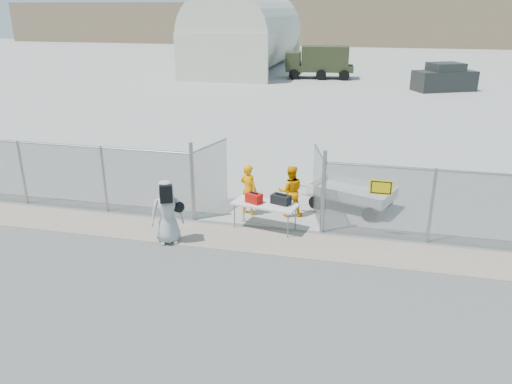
% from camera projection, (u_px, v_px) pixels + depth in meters
% --- Properties ---
extents(ground, '(160.00, 160.00, 0.00)m').
position_uv_depth(ground, '(239.00, 255.00, 13.43)').
color(ground, '#595858').
extents(tarmac_inside, '(160.00, 80.00, 0.01)m').
position_uv_depth(tarmac_inside, '(344.00, 71.00, 51.73)').
color(tarmac_inside, '#9D9C93').
rests_on(tarmac_inside, ground).
extents(dirt_strip, '(44.00, 1.60, 0.01)m').
position_uv_depth(dirt_strip, '(248.00, 239.00, 14.34)').
color(dirt_strip, gray).
rests_on(dirt_strip, ground).
extents(distant_hills, '(140.00, 6.00, 9.00)m').
position_uv_depth(distant_hills, '(392.00, 18.00, 81.92)').
color(distant_hills, '#7F684F').
rests_on(distant_hills, ground).
extents(chain_link_fence, '(40.00, 0.20, 2.20)m').
position_uv_depth(chain_link_fence, '(256.00, 192.00, 14.87)').
color(chain_link_fence, gray).
rests_on(chain_link_fence, ground).
extents(quonset_hangar, '(9.00, 18.00, 8.00)m').
position_uv_depth(quonset_hangar, '(246.00, 31.00, 50.67)').
color(quonset_hangar, beige).
rests_on(quonset_hangar, ground).
extents(folding_table, '(2.04, 1.15, 0.82)m').
position_uv_depth(folding_table, '(265.00, 216.00, 14.91)').
color(folding_table, silver).
rests_on(folding_table, ground).
extents(orange_bag, '(0.54, 0.46, 0.29)m').
position_uv_depth(orange_bag, '(254.00, 198.00, 14.79)').
color(orange_bag, red).
rests_on(orange_bag, folding_table).
extents(black_duffel, '(0.63, 0.49, 0.27)m').
position_uv_depth(black_duffel, '(281.00, 199.00, 14.71)').
color(black_duffel, black).
rests_on(black_duffel, folding_table).
extents(security_worker_left, '(0.72, 0.61, 1.67)m').
position_uv_depth(security_worker_left, '(249.00, 190.00, 15.84)').
color(security_worker_left, '#FF9700').
rests_on(security_worker_left, ground).
extents(security_worker_right, '(0.94, 0.81, 1.66)m').
position_uv_depth(security_worker_right, '(290.00, 191.00, 15.71)').
color(security_worker_right, '#FF9700').
rests_on(security_worker_right, ground).
extents(visitor, '(1.07, 0.92, 1.86)m').
position_uv_depth(visitor, '(167.00, 212.00, 13.88)').
color(visitor, '#A5A5A5').
rests_on(visitor, ground).
extents(utility_trailer, '(3.84, 2.86, 0.83)m').
position_uv_depth(utility_trailer, '(352.00, 196.00, 16.49)').
color(utility_trailer, silver).
rests_on(utility_trailer, ground).
extents(military_truck, '(6.32, 2.86, 2.92)m').
position_uv_depth(military_truck, '(320.00, 62.00, 45.94)').
color(military_truck, '#2C311B').
rests_on(military_truck, ground).
extents(parked_vehicle_near, '(5.15, 3.95, 2.12)m').
position_uv_depth(parked_vehicle_near, '(445.00, 77.00, 39.24)').
color(parked_vehicle_near, '#252725').
rests_on(parked_vehicle_near, ground).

